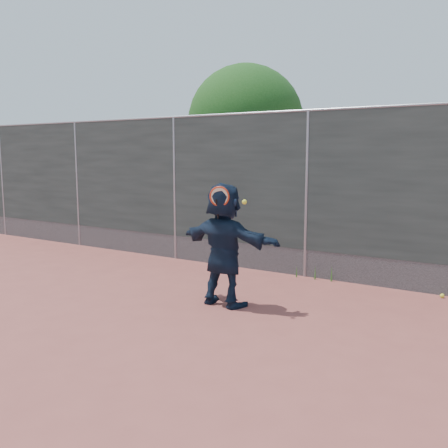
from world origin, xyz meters
The scene contains 7 objects.
ground centered at (0.00, 0.00, 0.00)m, with size 80.00×80.00×0.00m, color #9E4C42.
player centered at (-0.32, 1.22, 0.91)m, with size 1.70×0.54×1.83m, color #132135.
ball_ground centered at (2.38, 3.35, 0.03)m, with size 0.07×0.07×0.07m, color yellow.
fence centered at (0.00, 3.50, 1.58)m, with size 20.00×0.06×3.03m.
swing_action centered at (-0.24, 1.03, 1.62)m, with size 0.58×0.14×0.51m.
tree_left centered at (-2.85, 6.55, 2.94)m, with size 3.15×3.00×4.53m.
weed_clump centered at (0.29, 3.38, 0.13)m, with size 0.68×0.07×0.30m.
Camera 1 is at (3.54, -4.89, 2.23)m, focal length 40.00 mm.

